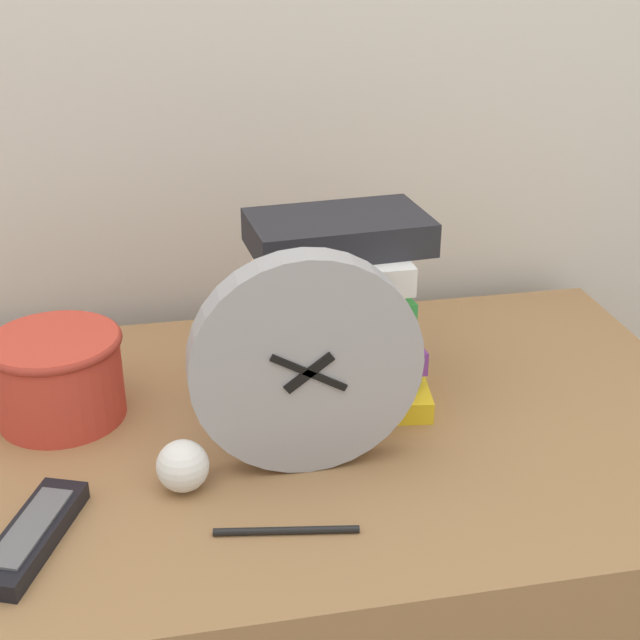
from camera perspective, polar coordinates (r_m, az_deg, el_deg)
The scene contains 6 objects.
desk_clock at distance 0.98m, azimuth -0.90°, elevation -2.90°, with size 0.26×0.04×0.26m.
book_stack at distance 1.14m, azimuth 0.64°, elevation 0.70°, with size 0.26×0.22×0.24m.
basket at distance 1.15m, azimuth -16.44°, elevation -3.31°, with size 0.17×0.17×0.11m.
tv_remote at distance 0.97m, azimuth -17.94°, elevation -12.96°, with size 0.11×0.17×0.02m.
crumpled_paper_ball at distance 1.00m, azimuth -8.78°, elevation -9.21°, with size 0.06×0.06×0.06m.
pen at distance 0.94m, azimuth -2.17°, elevation -13.31°, with size 0.15×0.03×0.01m.
Camera 1 is at (-0.09, -0.61, 1.32)m, focal length 50.00 mm.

